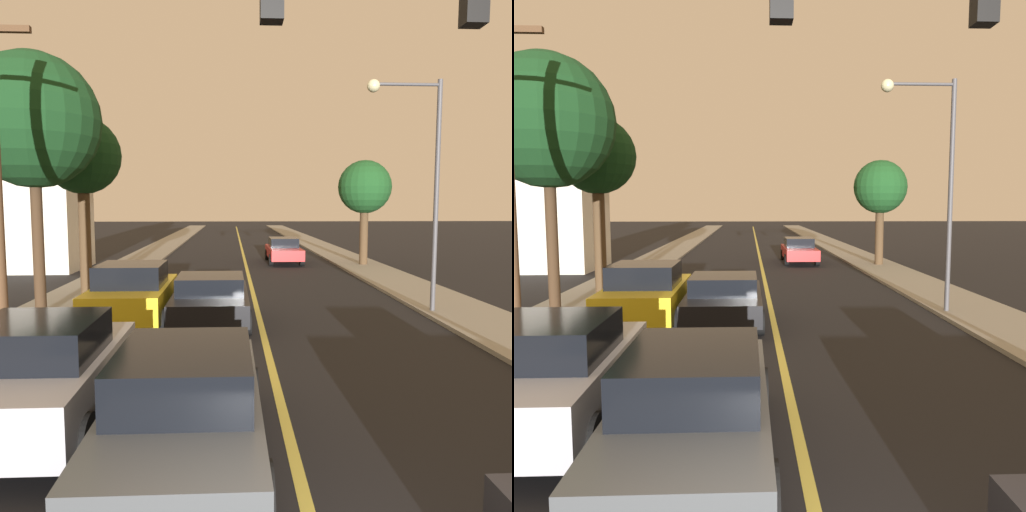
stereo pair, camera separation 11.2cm
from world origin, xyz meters
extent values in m
cube|color=black|center=(0.00, 36.00, 0.01)|extent=(9.57, 80.00, 0.01)
cube|color=#D1C14C|center=(0.00, 36.00, 0.01)|extent=(0.16, 76.00, 0.00)
cube|color=gray|center=(-6.03, 36.00, 0.06)|extent=(2.50, 80.00, 0.12)
cube|color=gray|center=(6.03, 36.00, 0.06)|extent=(2.50, 80.00, 0.12)
cube|color=#474C51|center=(-1.34, 3.13, 0.66)|extent=(1.76, 4.50, 0.58)
cube|color=black|center=(-1.34, 2.95, 1.23)|extent=(1.55, 2.02, 0.56)
cylinder|color=black|center=(-2.18, 4.53, 0.36)|extent=(0.22, 0.73, 0.73)
cylinder|color=black|center=(-0.50, 4.53, 0.36)|extent=(0.22, 0.73, 0.73)
cylinder|color=black|center=(-2.18, 1.74, 0.36)|extent=(0.22, 0.73, 0.73)
cylinder|color=black|center=(-0.50, 1.74, 0.36)|extent=(0.22, 0.73, 0.73)
cube|color=black|center=(-1.34, 10.55, 0.59)|extent=(1.98, 4.03, 0.56)
cube|color=black|center=(-1.34, 10.39, 1.11)|extent=(1.74, 1.81, 0.47)
cylinder|color=black|center=(-2.28, 11.80, 0.31)|extent=(0.22, 0.62, 0.62)
cylinder|color=black|center=(-0.40, 11.80, 0.31)|extent=(0.22, 0.62, 0.62)
cylinder|color=black|center=(-2.28, 9.30, 0.31)|extent=(0.22, 0.62, 0.62)
cylinder|color=black|center=(-0.40, 9.30, 0.31)|extent=(0.22, 0.62, 0.62)
cube|color=#A5A8B2|center=(-3.44, 4.16, 0.74)|extent=(1.85, 3.83, 0.74)
cube|color=black|center=(-3.44, 4.00, 1.37)|extent=(1.63, 1.73, 0.52)
cylinder|color=black|center=(-4.32, 5.34, 0.37)|extent=(0.22, 0.73, 0.73)
cylinder|color=black|center=(-2.57, 5.34, 0.37)|extent=(0.22, 0.73, 0.73)
cylinder|color=black|center=(-2.57, 2.97, 0.37)|extent=(0.22, 0.73, 0.73)
cube|color=gold|center=(-3.44, 10.68, 0.69)|extent=(1.93, 4.15, 0.74)
cube|color=black|center=(-3.44, 10.52, 1.36)|extent=(1.70, 1.87, 0.59)
cylinder|color=black|center=(-4.36, 11.97, 0.33)|extent=(0.22, 0.65, 0.65)
cylinder|color=black|center=(-2.53, 11.97, 0.33)|extent=(0.22, 0.65, 0.65)
cylinder|color=black|center=(-4.36, 9.40, 0.33)|extent=(0.22, 0.65, 0.65)
cylinder|color=black|center=(-2.53, 9.40, 0.33)|extent=(0.22, 0.65, 0.65)
cube|color=red|center=(2.15, 24.94, 0.60)|extent=(1.74, 4.76, 0.57)
cube|color=black|center=(2.15, 25.13, 1.14)|extent=(1.53, 2.14, 0.52)
cylinder|color=black|center=(2.98, 23.47, 0.31)|extent=(0.22, 0.63, 0.63)
cylinder|color=black|center=(1.33, 23.47, 0.31)|extent=(0.22, 0.63, 0.63)
cylinder|color=black|center=(2.98, 26.42, 0.31)|extent=(0.22, 0.63, 0.63)
cylinder|color=black|center=(1.33, 26.42, 0.31)|extent=(0.22, 0.63, 0.63)
cylinder|color=#47474C|center=(5.13, 11.38, 3.43)|extent=(0.14, 0.14, 6.62)
cylinder|color=#47474C|center=(4.18, 11.38, 6.59)|extent=(1.91, 0.09, 0.09)
sphere|color=beige|center=(3.23, 11.38, 6.54)|extent=(0.36, 0.36, 0.36)
cylinder|color=#3D2B1C|center=(-6.16, 11.33, 2.17)|extent=(0.31, 0.31, 4.10)
sphere|color=#143819|center=(-6.16, 11.33, 5.49)|extent=(3.65, 3.65, 3.65)
cylinder|color=#4C3823|center=(-5.81, 14.58, 2.05)|extent=(0.40, 0.40, 3.85)
sphere|color=#143819|center=(-5.81, 14.58, 4.89)|extent=(2.60, 2.60, 2.60)
cylinder|color=#4C3823|center=(6.18, 23.03, 1.66)|extent=(0.43, 0.43, 3.09)
sphere|color=#19471E|center=(6.18, 23.03, 4.17)|extent=(2.76, 2.76, 2.76)
cube|color=beige|center=(-10.55, 22.71, 3.35)|extent=(4.52, 4.52, 6.70)
sphere|color=beige|center=(-10.55, 22.71, 7.55)|extent=(3.11, 3.11, 3.11)
camera|label=1|loc=(-0.78, -2.81, 3.18)|focal=35.00mm
camera|label=2|loc=(-0.67, -2.81, 3.18)|focal=35.00mm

